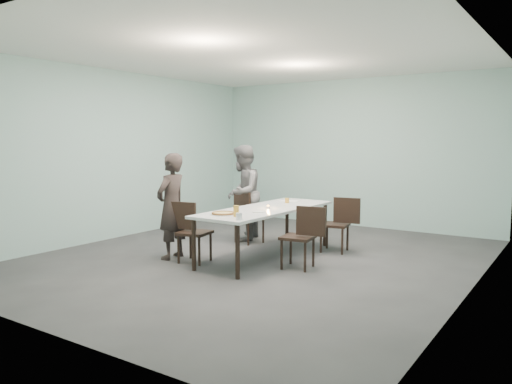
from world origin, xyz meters
The scene contains 16 objects.
ground centered at (0.00, 0.00, 0.00)m, with size 7.00×7.00×0.00m, color #333335.
room_shell centered at (0.00, 0.00, 2.03)m, with size 6.02×7.02×3.01m.
table centered at (0.08, 0.15, 0.69)m, with size 0.94×2.62×0.75m.
chair_near_left centered at (-0.70, -0.71, 0.50)m, with size 0.64×0.49×0.87m.
chair_far_left centered at (-0.81, 0.89, 0.50)m, with size 0.65×0.51×0.87m.
chair_near_right centered at (0.87, -0.16, 0.50)m, with size 0.64×0.48×0.87m.
chair_far_right centered at (0.86, 1.07, 0.50)m, with size 0.64×0.48×0.87m.
diner_near centered at (-1.05, -0.71, 0.79)m, with size 0.57×0.38×1.57m, color black.
diner_far centered at (-0.96, 1.00, 0.84)m, with size 0.82×0.64×1.68m, color slate.
pizza centered at (-0.04, -0.77, 0.77)m, with size 0.34×0.34×0.04m.
side_plate centered at (0.22, -0.29, 0.76)m, with size 0.18×0.18×0.01m, color white.
beer_glass centered at (0.20, -0.80, 0.82)m, with size 0.08×0.08×0.15m, color #C08A2A.
water_tumbler centered at (0.39, -1.00, 0.80)m, with size 0.08×0.08×0.09m, color silver.
tealight centered at (0.13, 0.11, 0.77)m, with size 0.06×0.06×0.05m.
amber_tumbler centered at (0.04, 0.84, 0.79)m, with size 0.07×0.07×0.08m, color #C08A2A.
menu centered at (-0.04, 1.07, 0.75)m, with size 0.30×0.22×0.01m, color silver.
Camera 1 is at (4.06, -6.12, 1.77)m, focal length 35.00 mm.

